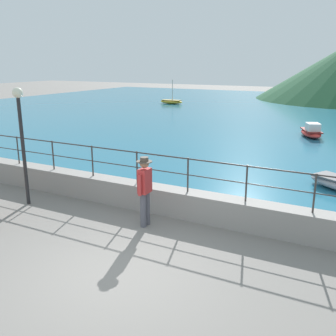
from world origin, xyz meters
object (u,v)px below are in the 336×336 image
Objects in this scene: person_walking at (145,188)px; boat_2 at (171,102)px; boat_3 at (311,132)px; lamp_post at (21,128)px.

boat_2 reaches higher than person_walking.
lamp_post is at bearing -111.55° from boat_3.
boat_2 is 0.93× the size of boat_3.
boat_3 is (1.90, 14.05, -0.65)m from person_walking.
person_walking is 0.76× the size of boat_2.
person_walking is 0.71× the size of boat_3.
lamp_post is at bearing -71.20° from boat_2.
lamp_post is 1.42× the size of boat_2.
person_walking is 0.53× the size of lamp_post.
lamp_post is 1.33× the size of boat_3.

